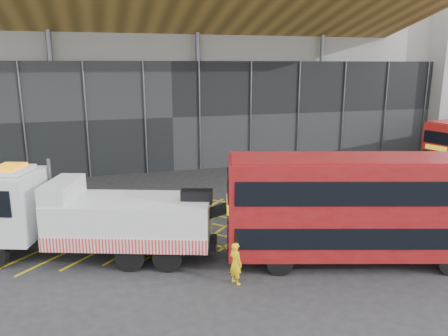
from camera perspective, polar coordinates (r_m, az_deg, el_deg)
name	(u,v)px	position (r m, az deg, el deg)	size (l,w,h in m)	color
ground_plane	(175,226)	(21.93, -6.47, -7.52)	(120.00, 120.00, 0.00)	#28282A
road_markings	(221,221)	(22.42, -0.38, -6.92)	(21.56, 7.16, 0.01)	gold
construction_building	(156,50)	(38.97, -8.92, 15.02)	(55.00, 23.97, 18.00)	gray
recovery_truck	(84,216)	(18.67, -17.81, -5.93)	(11.18, 5.67, 3.95)	black
bus_towed	(364,205)	(18.03, 17.77, -4.64)	(10.93, 5.37, 4.35)	maroon
worker	(236,263)	(16.17, 1.53, -12.32)	(0.58, 0.38, 1.58)	yellow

